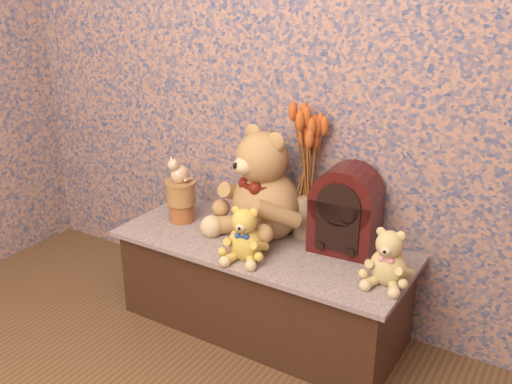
{
  "coord_description": "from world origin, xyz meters",
  "views": [
    {
      "loc": [
        1.08,
        -0.54,
        1.44
      ],
      "look_at": [
        0.0,
        1.2,
        0.64
      ],
      "focal_mm": 39.79,
      "sensor_mm": 36.0,
      "label": 1
    }
  ],
  "objects_px": {
    "cathedral_radio": "(346,208)",
    "biscuit_tin_lower": "(182,212)",
    "ceramic_vase": "(305,215)",
    "teddy_large": "(266,178)",
    "teddy_small": "(390,254)",
    "teddy_medium": "(245,230)",
    "cat_figurine": "(180,169)"
  },
  "relations": [
    {
      "from": "teddy_large",
      "to": "teddy_small",
      "type": "bearing_deg",
      "value": 10.8
    },
    {
      "from": "teddy_medium",
      "to": "ceramic_vase",
      "type": "xyz_separation_m",
      "value": [
        0.1,
        0.3,
        -0.02
      ]
    },
    {
      "from": "teddy_large",
      "to": "biscuit_tin_lower",
      "type": "height_order",
      "value": "teddy_large"
    },
    {
      "from": "ceramic_vase",
      "to": "cat_figurine",
      "type": "distance_m",
      "value": 0.58
    },
    {
      "from": "teddy_medium",
      "to": "biscuit_tin_lower",
      "type": "xyz_separation_m",
      "value": [
        -0.43,
        0.15,
        -0.07
      ]
    },
    {
      "from": "ceramic_vase",
      "to": "biscuit_tin_lower",
      "type": "xyz_separation_m",
      "value": [
        -0.53,
        -0.16,
        -0.05
      ]
    },
    {
      "from": "teddy_small",
      "to": "cat_figurine",
      "type": "relative_size",
      "value": 1.83
    },
    {
      "from": "cathedral_radio",
      "to": "teddy_small",
      "type": "bearing_deg",
      "value": -38.19
    },
    {
      "from": "teddy_small",
      "to": "cat_figurine",
      "type": "distance_m",
      "value": 0.98
    },
    {
      "from": "teddy_large",
      "to": "cathedral_radio",
      "type": "height_order",
      "value": "teddy_large"
    },
    {
      "from": "teddy_small",
      "to": "cathedral_radio",
      "type": "xyz_separation_m",
      "value": [
        -0.24,
        0.16,
        0.06
      ]
    },
    {
      "from": "teddy_large",
      "to": "cathedral_radio",
      "type": "relative_size",
      "value": 1.41
    },
    {
      "from": "teddy_large",
      "to": "ceramic_vase",
      "type": "bearing_deg",
      "value": 47.41
    },
    {
      "from": "teddy_large",
      "to": "cat_figurine",
      "type": "bearing_deg",
      "value": -144.14
    },
    {
      "from": "teddy_medium",
      "to": "biscuit_tin_lower",
      "type": "bearing_deg",
      "value": 146.83
    },
    {
      "from": "teddy_large",
      "to": "teddy_small",
      "type": "distance_m",
      "value": 0.61
    },
    {
      "from": "teddy_large",
      "to": "cathedral_radio",
      "type": "distance_m",
      "value": 0.35
    },
    {
      "from": "cathedral_radio",
      "to": "biscuit_tin_lower",
      "type": "distance_m",
      "value": 0.75
    },
    {
      "from": "cathedral_radio",
      "to": "ceramic_vase",
      "type": "xyz_separation_m",
      "value": [
        -0.19,
        0.03,
        -0.09
      ]
    },
    {
      "from": "teddy_large",
      "to": "teddy_small",
      "type": "height_order",
      "value": "teddy_large"
    },
    {
      "from": "teddy_medium",
      "to": "cat_figurine",
      "type": "bearing_deg",
      "value": 146.83
    },
    {
      "from": "cat_figurine",
      "to": "teddy_medium",
      "type": "bearing_deg",
      "value": 1.47
    },
    {
      "from": "teddy_large",
      "to": "teddy_medium",
      "type": "distance_m",
      "value": 0.27
    },
    {
      "from": "cathedral_radio",
      "to": "biscuit_tin_lower",
      "type": "height_order",
      "value": "cathedral_radio"
    },
    {
      "from": "teddy_large",
      "to": "teddy_medium",
      "type": "bearing_deg",
      "value": -55.72
    },
    {
      "from": "ceramic_vase",
      "to": "teddy_small",
      "type": "bearing_deg",
      "value": -24.13
    },
    {
      "from": "teddy_medium",
      "to": "cat_figurine",
      "type": "height_order",
      "value": "cat_figurine"
    },
    {
      "from": "cathedral_radio",
      "to": "ceramic_vase",
      "type": "height_order",
      "value": "cathedral_radio"
    },
    {
      "from": "teddy_medium",
      "to": "biscuit_tin_lower",
      "type": "height_order",
      "value": "teddy_medium"
    },
    {
      "from": "teddy_small",
      "to": "ceramic_vase",
      "type": "relative_size",
      "value": 1.26
    },
    {
      "from": "teddy_large",
      "to": "cat_figurine",
      "type": "height_order",
      "value": "teddy_large"
    },
    {
      "from": "cathedral_radio",
      "to": "ceramic_vase",
      "type": "bearing_deg",
      "value": 165.71
    }
  ]
}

